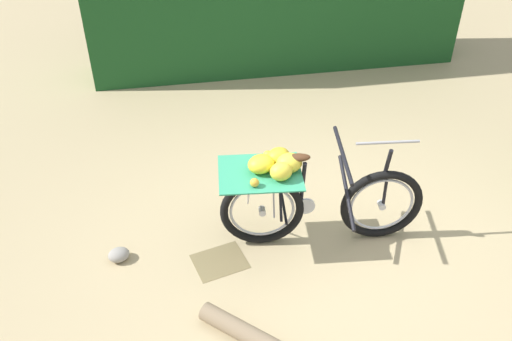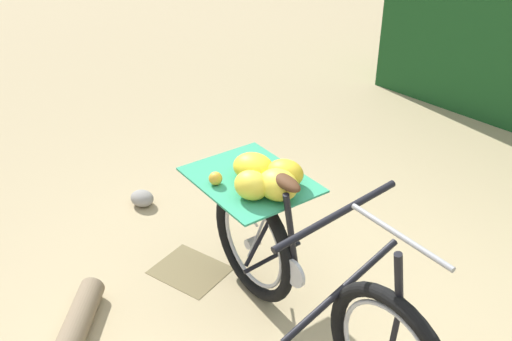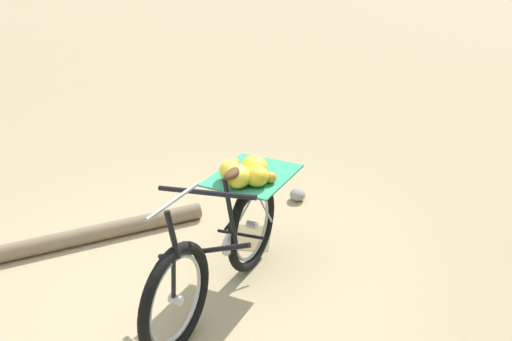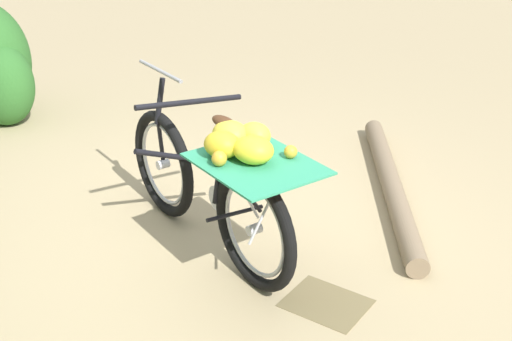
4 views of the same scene
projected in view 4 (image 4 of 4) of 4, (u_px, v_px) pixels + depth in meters
The scene contains 4 objects.
ground_plane at pixel (203, 247), 4.41m from camera, with size 60.00×60.00×0.00m, color tan.
bicycle at pixel (214, 181), 4.13m from camera, with size 1.77×0.96×1.03m.
fallen_log at pixel (391, 185), 5.04m from camera, with size 0.14×0.14×2.17m, color #7F6B51.
leaf_litter_patch at pixel (326, 303), 3.88m from camera, with size 0.44×0.36×0.01m, color olive.
Camera 4 is at (-2.42, 2.92, 2.34)m, focal length 49.23 mm.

